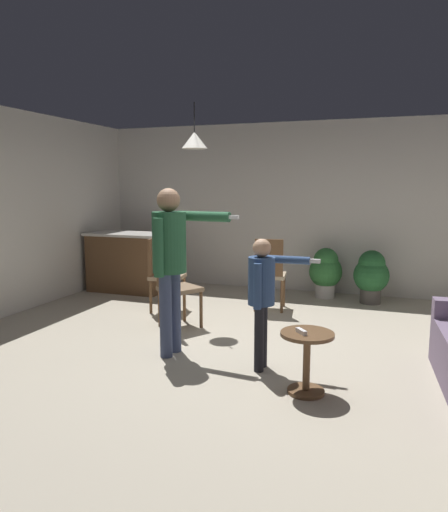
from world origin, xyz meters
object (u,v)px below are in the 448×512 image
side_table_by_couch (307,355)px  spare_remote_on_table (301,331)px  dining_chair_near_wall (175,284)px  potted_plant_corner (371,274)px  person_adult (171,253)px  potted_plant_by_wall (326,270)px  dining_chair_by_counter (270,271)px  person_child (263,289)px  dining_chair_centre_back (162,271)px  kitchen_counter (128,262)px

side_table_by_couch → spare_remote_on_table: (-0.04, -0.05, 0.21)m
dining_chair_near_wall → potted_plant_corner: (2.16, 2.07, -0.12)m
person_adult → potted_plant_by_wall: person_adult is taller
dining_chair_by_counter → side_table_by_couch: bearing=-77.4°
person_child → dining_chair_centre_back: size_ratio=1.23×
dining_chair_near_wall → spare_remote_on_table: (1.76, -1.33, -0.01)m
dining_chair_centre_back → potted_plant_by_wall: bearing=120.1°
dining_chair_by_counter → potted_plant_by_wall: dining_chair_by_counter is taller
person_child → dining_chair_by_counter: bearing=-168.6°
potted_plant_corner → side_table_by_couch: bearing=-96.2°
kitchen_counter → dining_chair_near_wall: bearing=-45.3°
dining_chair_by_counter → dining_chair_near_wall: bearing=-134.1°
kitchen_counter → person_adult: 3.18m
side_table_by_couch → spare_remote_on_table: spare_remote_on_table is taller
person_adult → potted_plant_by_wall: (1.14, 3.03, -0.62)m
person_adult → spare_remote_on_table: (1.41, -0.52, -0.50)m
potted_plant_by_wall → spare_remote_on_table: (0.27, -3.54, 0.12)m
side_table_by_couch → person_adult: (-1.45, 0.47, 0.72)m
dining_chair_centre_back → potted_plant_corner: dining_chair_centre_back is taller
side_table_by_couch → dining_chair_near_wall: 2.22m
person_adult → dining_chair_near_wall: 1.02m
side_table_by_couch → person_adult: size_ratio=0.31×
potted_plant_corner → dining_chair_by_counter: bearing=-145.7°
side_table_by_couch → potted_plant_by_wall: size_ratio=0.68×
dining_chair_by_counter → potted_plant_corner: size_ratio=1.28×
kitchen_counter → person_child: person_child is taller
dining_chair_by_counter → spare_remote_on_table: 2.67m
dining_chair_centre_back → spare_remote_on_table: dining_chair_centre_back is taller
person_adult → person_child: 1.01m
side_table_by_couch → potted_plant_by_wall: potted_plant_by_wall is taller
kitchen_counter → person_child: (2.92, -2.52, 0.29)m
person_child → dining_chair_centre_back: 2.43m
potted_plant_by_wall → spare_remote_on_table: bearing=-85.7°
kitchen_counter → dining_chair_near_wall: 2.28m
side_table_by_couch → potted_plant_corner: (0.36, 3.36, 0.10)m
person_child → dining_chair_by_counter: 2.15m
dining_chair_near_wall → spare_remote_on_table: bearing=-5.2°
person_child → dining_chair_centre_back: bearing=-131.8°
person_child → dining_chair_near_wall: (-1.31, 0.90, -0.22)m
person_adult → person_child: (0.97, -0.08, -0.28)m
potted_plant_corner → spare_remote_on_table: bearing=-96.8°
person_child → spare_remote_on_table: (0.44, -0.43, -0.23)m
person_adult → dining_chair_centre_back: bearing=-144.8°
kitchen_counter → potted_plant_corner: bearing=6.8°
kitchen_counter → potted_plant_by_wall: bearing=10.8°
kitchen_counter → potted_plant_by_wall: (3.09, 0.59, -0.06)m
person_child → potted_plant_corner: (0.85, 2.97, -0.33)m
side_table_by_couch → dining_chair_centre_back: size_ratio=0.52×
side_table_by_couch → person_child: person_child is taller
potted_plant_corner → potted_plant_by_wall: potted_plant_corner is taller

